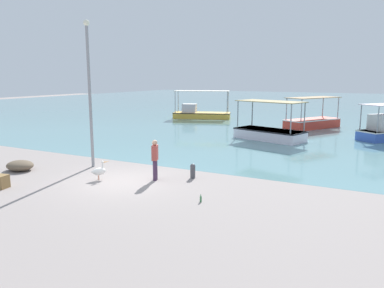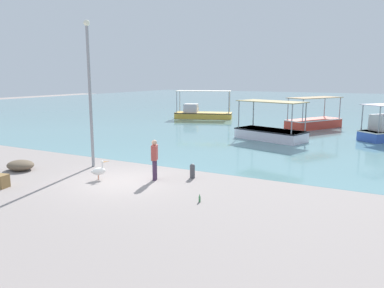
{
  "view_description": "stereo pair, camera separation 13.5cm",
  "coord_description": "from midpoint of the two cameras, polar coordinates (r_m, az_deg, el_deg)",
  "views": [
    {
      "loc": [
        9.37,
        -11.82,
        4.24
      ],
      "look_at": [
        1.37,
        3.63,
        1.1
      ],
      "focal_mm": 35.0,
      "sensor_mm": 36.0,
      "label": 1
    },
    {
      "loc": [
        9.49,
        -11.76,
        4.24
      ],
      "look_at": [
        1.37,
        3.63,
        1.1
      ],
      "focal_mm": 35.0,
      "sensor_mm": 36.0,
      "label": 2
    }
  ],
  "objects": [
    {
      "name": "pelican",
      "position": [
        16.04,
        -14.19,
        -4.02
      ],
      "size": [
        0.57,
        0.71,
        0.8
      ],
      "color": "#E0997A",
      "rests_on": "ground"
    },
    {
      "name": "harbor_water",
      "position": [
        60.68,
        18.46,
        5.72
      ],
      "size": [
        110.0,
        90.0,
        0.0
      ],
      "primitive_type": "cube",
      "color": "#63959C",
      "rests_on": "ground"
    },
    {
      "name": "mooring_bollard",
      "position": [
        15.84,
        -0.13,
        -4.04
      ],
      "size": [
        0.22,
        0.22,
        0.62
      ],
      "color": "#47474C",
      "rests_on": "ground"
    },
    {
      "name": "lamp_post",
      "position": [
        18.07,
        -15.56,
        8.29
      ],
      "size": [
        0.28,
        0.28,
        6.75
      ],
      "color": "gray",
      "rests_on": "ground"
    },
    {
      "name": "net_pile",
      "position": [
        18.88,
        -24.92,
        -2.99
      ],
      "size": [
        1.29,
        1.09,
        0.46
      ],
      "primitive_type": "ellipsoid",
      "color": "brown",
      "rests_on": "ground"
    },
    {
      "name": "fishing_boat_far_right",
      "position": [
        32.76,
        17.71,
        3.28
      ],
      "size": [
        4.12,
        5.32,
        2.55
      ],
      "color": "red",
      "rests_on": "harbor_water"
    },
    {
      "name": "fisherman_standing",
      "position": [
        15.49,
        -5.91,
        -2.24
      ],
      "size": [
        0.36,
        0.45,
        1.69
      ],
      "color": "#442C49",
      "rests_on": "ground"
    },
    {
      "name": "fishing_boat_outer",
      "position": [
        38.61,
        1.1,
        4.84
      ],
      "size": [
        6.12,
        3.72,
        2.82
      ],
      "color": "gold",
      "rests_on": "harbor_water"
    },
    {
      "name": "fishing_boat_near_right",
      "position": [
        25.93,
        11.57,
        1.8
      ],
      "size": [
        5.07,
        3.3,
        2.62
      ],
      "color": "white",
      "rests_on": "harbor_water"
    },
    {
      "name": "glass_bottle",
      "position": [
        12.95,
        1.04,
        -8.37
      ],
      "size": [
        0.07,
        0.07,
        0.27
      ],
      "color": "#3F7F4C",
      "rests_on": "ground"
    },
    {
      "name": "ground",
      "position": [
        15.68,
        -10.9,
        -5.64
      ],
      "size": [
        120.0,
        120.0,
        0.0
      ],
      "primitive_type": "plane",
      "color": "gray"
    }
  ]
}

